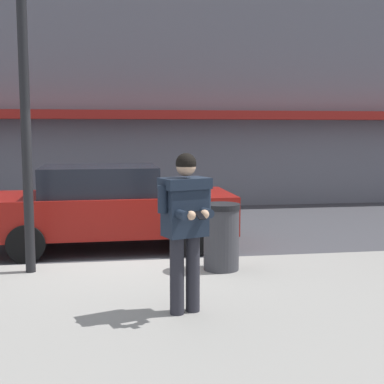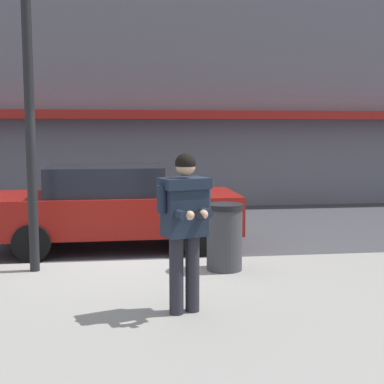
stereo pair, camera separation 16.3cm
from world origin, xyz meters
The scene contains 8 objects.
ground_plane centered at (0.00, 0.00, 0.00)m, with size 80.00×80.00×0.00m, color #3D3D42.
sidewalk centered at (1.00, -2.85, 0.07)m, with size 32.00×5.30×0.14m, color gray.
curb_paint_line centered at (1.00, 0.05, 0.00)m, with size 28.00×0.12×0.01m, color silver.
storefront_facade centered at (1.00, 8.49, 5.66)m, with size 28.00×4.70×11.33m.
parked_sedan_mid centered at (-0.34, 1.38, 0.79)m, with size 4.52×1.96×1.54m.
man_texting_on_phone centered at (0.51, -2.73, 1.25)m, with size 0.62×0.65×1.81m.
street_lamp_post centered at (-1.46, -0.65, 3.14)m, with size 0.36×0.36×4.88m.
trash_bin centered at (1.30, -0.94, 0.63)m, with size 0.55×0.55×0.98m.
Camera 1 is at (-0.33, -8.51, 2.19)m, focal length 50.00 mm.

